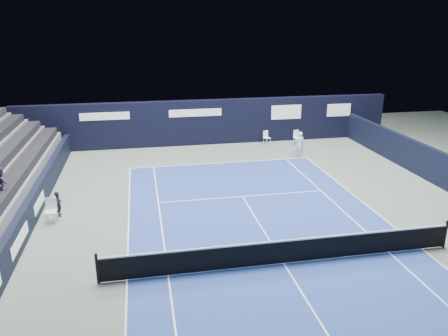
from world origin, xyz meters
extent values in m
plane|color=#526257|center=(0.00, 2.00, 0.00)|extent=(48.00, 48.00, 0.00)
cube|color=navy|center=(0.00, 0.00, 0.00)|extent=(10.97, 23.77, 0.01)
cube|color=black|center=(10.50, 6.00, 0.90)|extent=(0.30, 22.00, 1.80)
cube|color=white|center=(3.97, 15.66, 0.42)|extent=(0.51, 0.50, 0.04)
cube|color=white|center=(3.91, 15.83, 0.67)|extent=(0.39, 0.16, 0.48)
cylinder|color=white|center=(4.08, 15.87, 0.21)|extent=(0.02, 0.02, 0.42)
cylinder|color=white|center=(3.76, 15.75, 0.21)|extent=(0.02, 0.02, 0.42)
cylinder|color=white|center=(4.19, 15.56, 0.21)|extent=(0.02, 0.02, 0.42)
cylinder|color=white|center=(3.87, 15.44, 0.21)|extent=(0.02, 0.02, 0.42)
cube|color=white|center=(6.03, 15.10, 0.46)|extent=(0.55, 0.53, 0.04)
cube|color=white|center=(5.97, 15.29, 0.73)|extent=(0.43, 0.17, 0.52)
cylinder|color=white|center=(6.15, 15.33, 0.23)|extent=(0.03, 0.03, 0.46)
cylinder|color=white|center=(5.80, 15.21, 0.23)|extent=(0.03, 0.03, 0.46)
cylinder|color=white|center=(6.26, 14.99, 0.23)|extent=(0.03, 0.03, 0.46)
cylinder|color=white|center=(5.91, 14.87, 0.23)|extent=(0.03, 0.03, 0.46)
cube|color=white|center=(-8.73, 5.13, 0.49)|extent=(0.52, 0.50, 0.04)
cube|color=white|center=(-8.71, 5.34, 0.79)|extent=(0.47, 0.08, 0.56)
cylinder|color=white|center=(-8.51, 5.30, 0.25)|extent=(0.03, 0.03, 0.49)
cylinder|color=white|center=(-8.91, 5.34, 0.25)|extent=(0.03, 0.03, 0.49)
cylinder|color=white|center=(-8.55, 4.92, 0.25)|extent=(0.03, 0.03, 0.49)
cylinder|color=white|center=(-8.95, 4.96, 0.25)|extent=(0.03, 0.03, 0.49)
imported|color=black|center=(-8.49, 5.80, 0.57)|extent=(0.34, 0.46, 1.15)
cube|color=white|center=(0.00, 11.88, 0.01)|extent=(10.97, 0.06, 0.00)
cube|color=white|center=(5.49, 0.00, 0.01)|extent=(0.06, 23.77, 0.00)
cube|color=white|center=(-5.49, 0.00, 0.01)|extent=(0.06, 23.77, 0.00)
cube|color=white|center=(4.12, 0.00, 0.01)|extent=(0.06, 23.77, 0.00)
cube|color=white|center=(-4.12, 0.00, 0.01)|extent=(0.06, 23.77, 0.00)
cube|color=white|center=(0.00, 6.40, 0.01)|extent=(8.23, 0.06, 0.00)
cube|color=white|center=(0.00, 0.00, 0.01)|extent=(0.06, 12.80, 0.00)
cube|color=white|center=(0.00, 11.73, 0.01)|extent=(0.06, 0.30, 0.00)
cylinder|color=black|center=(6.40, 0.00, 0.55)|extent=(0.10, 0.10, 1.10)
cylinder|color=black|center=(-6.40, 0.00, 0.55)|extent=(0.10, 0.10, 1.10)
cube|color=black|center=(0.00, 0.00, 0.46)|extent=(12.80, 0.03, 0.86)
cube|color=white|center=(0.00, 0.00, 0.91)|extent=(12.80, 0.05, 0.06)
cube|color=black|center=(0.00, 16.50, 1.55)|extent=(26.00, 0.60, 3.10)
cube|color=silver|center=(-7.00, 16.18, 2.30)|extent=(3.20, 0.02, 0.50)
cube|color=silver|center=(-1.00, 16.18, 2.30)|extent=(3.60, 0.02, 0.50)
cube|color=silver|center=(5.50, 16.18, 2.10)|extent=(2.20, 0.02, 1.00)
cube|color=silver|center=(9.50, 16.18, 2.10)|extent=(1.80, 0.02, 0.90)
cube|color=black|center=(-9.50, 6.00, 0.60)|extent=(0.30, 22.00, 1.20)
cube|color=silver|center=(-9.33, 2.50, 0.60)|extent=(0.02, 2.40, 0.45)
cube|color=silver|center=(-9.33, 6.00, 0.60)|extent=(0.02, 2.00, 0.45)
cube|color=#545557|center=(-10.10, 7.00, 0.82)|extent=(0.90, 16.00, 1.65)
cube|color=#4B4B4E|center=(-11.00, 7.00, 1.05)|extent=(0.90, 16.00, 2.10)
cube|color=black|center=(-10.10, 7.00, 1.85)|extent=(0.63, 15.20, 0.40)
imported|color=#372741|center=(-10.10, 4.10, 2.29)|extent=(0.69, 0.76, 1.28)
imported|color=white|center=(5.15, 12.37, 0.81)|extent=(0.69, 0.57, 1.61)
cylinder|color=black|center=(5.00, 12.07, 1.05)|extent=(0.03, 0.29, 0.13)
torus|color=black|center=(5.00, 11.82, 1.15)|extent=(0.30, 0.13, 0.29)
camera|label=1|loc=(-4.72, -13.01, 8.21)|focal=35.00mm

